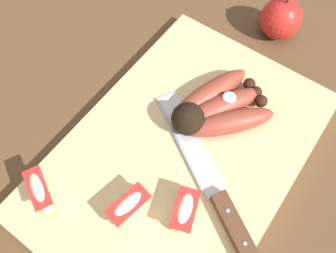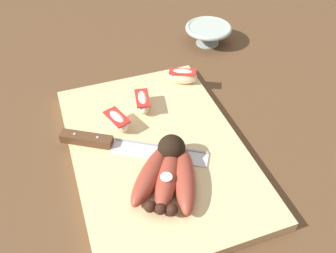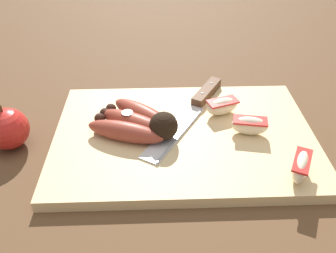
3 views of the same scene
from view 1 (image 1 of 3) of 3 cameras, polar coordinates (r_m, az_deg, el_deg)
name	(u,v)px [view 1 (image 1 of 3)]	position (r m, az deg, el deg)	size (l,w,h in m)	color
ground_plane	(171,154)	(0.55, 0.44, -4.36)	(6.00, 6.00, 0.00)	brown
cutting_board	(182,154)	(0.54, 2.18, -4.33)	(0.46, 0.31, 0.02)	#DBBC84
banana_bunch	(215,108)	(0.54, 7.51, 2.89)	(0.16, 0.15, 0.05)	black
chefs_knife	(218,196)	(0.50, 7.91, -10.92)	(0.17, 0.26, 0.02)	silver
apple_wedge_near	(129,206)	(0.48, -6.25, -12.54)	(0.07, 0.04, 0.03)	#F4E5C1
apple_wedge_middle	(40,191)	(0.51, -19.72, -9.63)	(0.05, 0.07, 0.04)	#F4E5C1
apple_wedge_far	(185,211)	(0.48, 2.70, -13.29)	(0.07, 0.05, 0.03)	#F4E5C1
whole_apple	(281,19)	(0.69, 17.54, 16.07)	(0.07, 0.07, 0.09)	red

